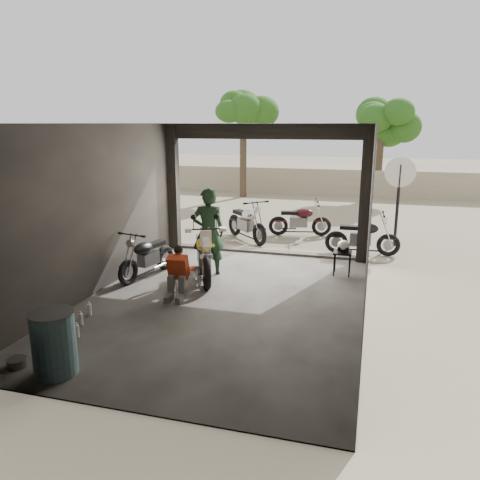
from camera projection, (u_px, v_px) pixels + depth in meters
The scene contains 16 objects.
ground at pixel (223, 303), 8.59m from camera, with size 80.00×80.00×0.00m, color #7A6D56.
garage at pixel (231, 229), 8.79m from camera, with size 7.00×7.13×3.20m.
boundary_wall at pixel (314, 182), 21.53m from camera, with size 18.00×0.30×1.20m, color gray.
tree_left at pixel (243, 105), 20.09m from camera, with size 2.20×2.20×5.60m.
tree_right at pixel (382, 115), 20.09m from camera, with size 2.20×2.20×5.00m.
main_bike at pixel (204, 250), 9.80m from camera, with size 0.76×1.84×1.23m, color silver, non-canonical shape.
left_bike at pixel (147, 253), 9.92m from camera, with size 0.64×1.54×1.04m, color black, non-canonical shape.
outside_bike_a at pixel (247, 220), 13.04m from camera, with size 0.72×1.74×1.18m, color black, non-canonical shape.
outside_bike_b at pixel (300, 218), 13.61m from camera, with size 0.65×1.58×1.07m, color #410F15, non-canonical shape.
outside_bike_c at pixel (363, 234), 11.62m from camera, with size 0.66×1.59×1.08m, color black, non-canonical shape.
rider at pixel (208, 232), 9.97m from camera, with size 0.69×0.45×1.90m, color black.
mechanic at pixel (177, 275), 8.65m from camera, with size 0.49×0.67×0.96m, color #C5401A, non-canonical shape.
stool at pixel (343, 255), 10.05m from camera, with size 0.38×0.38×0.53m.
helmet at pixel (343, 246), 10.02m from camera, with size 0.26×0.27×0.25m, color white.
oil_drum at pixel (54, 344), 6.03m from camera, with size 0.56×0.56×0.86m, color slate.
sign_post at pixel (399, 187), 12.21m from camera, with size 0.79×0.08×2.37m.
Camera 1 is at (2.47, -7.68, 3.19)m, focal length 35.00 mm.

